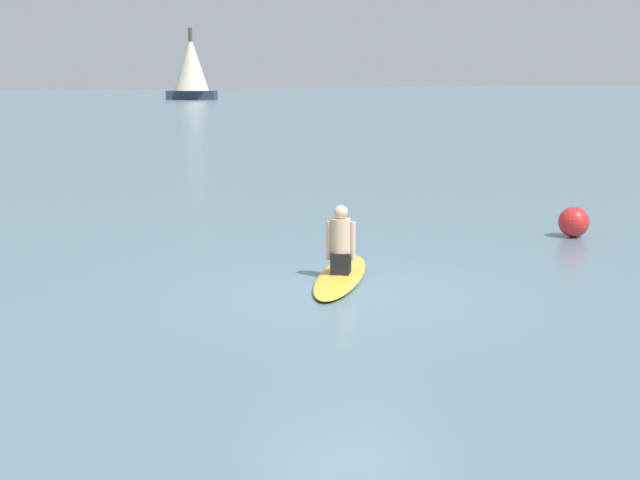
% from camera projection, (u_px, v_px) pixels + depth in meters
% --- Properties ---
extents(ground_plane, '(400.00, 400.00, 0.00)m').
position_uv_depth(ground_plane, '(350.00, 293.00, 11.75)').
color(ground_plane, slate).
extents(surfboard, '(2.76, 2.26, 0.08)m').
position_uv_depth(surfboard, '(341.00, 276.00, 12.58)').
color(surfboard, gold).
rests_on(surfboard, ground).
extents(person_paddler, '(0.41, 0.40, 0.96)m').
position_uv_depth(person_paddler, '(341.00, 243.00, 12.49)').
color(person_paddler, black).
rests_on(person_paddler, surfboard).
extents(sailboat_near_left, '(6.03, 6.11, 8.77)m').
position_uv_depth(sailboat_near_left, '(191.00, 66.00, 110.89)').
color(sailboat_near_left, '#2D3851').
rests_on(sailboat_near_left, ground).
extents(buoy_marker, '(0.54, 0.54, 0.54)m').
position_uv_depth(buoy_marker, '(574.00, 222.00, 15.80)').
color(buoy_marker, red).
rests_on(buoy_marker, ground).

